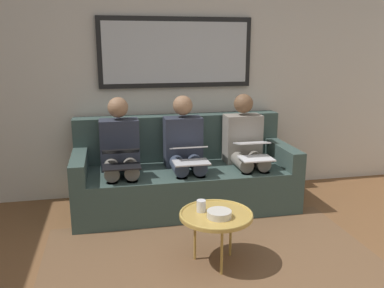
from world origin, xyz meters
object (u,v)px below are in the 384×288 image
(bowl, at_px, (219,214))
(laptop_white, at_px, (254,150))
(laptop_black, at_px, (121,158))
(person_left, at_px, (245,146))
(couch, at_px, (184,176))
(coffee_table, at_px, (216,215))
(laptop_silver, at_px, (190,154))
(framed_mirror, at_px, (176,53))
(cup, at_px, (201,206))
(person_middle, at_px, (185,149))
(person_right, at_px, (120,153))

(bowl, relative_size, laptop_white, 0.49)
(laptop_black, bearing_deg, person_left, -169.48)
(couch, bearing_deg, person_left, 173.87)
(couch, bearing_deg, coffee_table, 90.66)
(laptop_silver, bearing_deg, laptop_black, -0.65)
(framed_mirror, xyz_separation_m, coffee_table, (-0.01, 1.61, -1.16))
(laptop_white, distance_m, laptop_black, 1.28)
(cup, bearing_deg, person_left, -123.74)
(couch, xyz_separation_m, laptop_black, (0.64, 0.31, 0.31))
(coffee_table, height_order, laptop_white, laptop_white)
(coffee_table, relative_size, laptop_black, 1.56)
(couch, xyz_separation_m, bowl, (-0.02, 1.28, 0.12))
(couch, relative_size, coffee_table, 3.99)
(framed_mirror, bearing_deg, cup, 86.83)
(couch, distance_m, laptop_silver, 0.44)
(person_middle, bearing_deg, person_left, 180.00)
(person_middle, relative_size, person_right, 1.00)
(cup, xyz_separation_m, person_middle, (-0.09, -1.09, 0.16))
(bowl, xyz_separation_m, person_right, (0.66, -1.21, 0.18))
(person_left, relative_size, person_right, 1.00)
(coffee_table, distance_m, laptop_silver, 0.93)
(person_left, height_order, laptop_black, person_left)
(person_middle, distance_m, person_right, 0.64)
(person_left, distance_m, person_right, 1.28)
(coffee_table, bearing_deg, laptop_silver, -89.11)
(person_right, bearing_deg, person_left, 180.00)
(coffee_table, distance_m, cup, 0.13)
(person_middle, height_order, person_right, same)
(couch, distance_m, person_left, 0.71)
(person_left, bearing_deg, laptop_white, 90.00)
(framed_mirror, distance_m, person_middle, 1.05)
(framed_mirror, relative_size, laptop_silver, 4.78)
(coffee_table, height_order, laptop_silver, laptop_silver)
(person_right, bearing_deg, person_middle, 180.00)
(bowl, height_order, person_left, person_left)
(laptop_silver, bearing_deg, person_left, -159.06)
(coffee_table, height_order, bowl, bowl)
(person_left, bearing_deg, person_middle, 0.00)
(person_left, bearing_deg, cup, 56.26)
(couch, relative_size, laptop_silver, 6.43)
(couch, distance_m, laptop_white, 0.78)
(person_left, bearing_deg, bowl, 62.92)
(couch, height_order, person_left, person_left)
(bowl, xyz_separation_m, laptop_silver, (0.02, -0.97, 0.19))
(couch, bearing_deg, cup, 85.77)
(coffee_table, distance_m, laptop_black, 1.15)
(laptop_silver, bearing_deg, bowl, 91.16)
(laptop_black, bearing_deg, cup, 123.17)
(coffee_table, xyz_separation_m, laptop_black, (0.65, -0.91, 0.23))
(framed_mirror, bearing_deg, laptop_white, 132.47)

